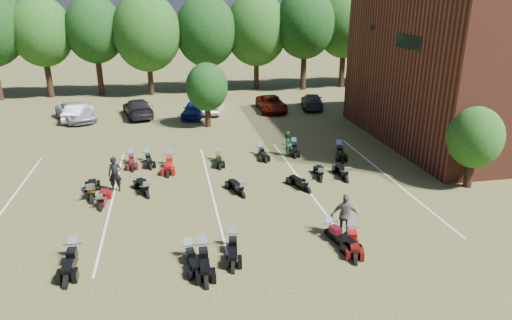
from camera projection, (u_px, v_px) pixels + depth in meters
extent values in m
plane|color=brown|center=(281.00, 211.00, 21.61)|extent=(160.00, 160.00, 0.00)
imported|color=silver|center=(78.00, 112.00, 37.13)|extent=(1.96, 4.23, 1.34)
imported|color=#9B9CA3|center=(76.00, 112.00, 37.04)|extent=(4.21, 5.58, 1.41)
imported|color=black|center=(138.00, 108.00, 38.23)|extent=(3.01, 5.38, 1.47)
imported|color=navy|center=(195.00, 109.00, 38.11)|extent=(2.71, 4.36, 1.39)
imported|color=#ADADA8|center=(214.00, 105.00, 39.45)|extent=(2.37, 4.24, 1.32)
imported|color=#590F05|center=(271.00, 104.00, 40.13)|extent=(2.20, 4.69, 1.30)
imported|color=#313135|center=(312.00, 101.00, 41.07)|extent=(2.75, 4.73, 1.29)
imported|color=black|center=(115.00, 174.00, 23.57)|extent=(0.69, 0.46, 1.86)
imported|color=#235E2F|center=(287.00, 144.00, 28.86)|extent=(0.97, 0.92, 1.59)
imported|color=#5E5650|center=(345.00, 215.00, 19.16)|extent=(1.20, 0.78, 1.89)
cube|color=black|center=(372.00, 28.00, 31.80)|extent=(0.30, 0.40, 0.30)
cube|color=black|center=(408.00, 42.00, 27.38)|extent=(0.06, 3.00, 0.80)
cylinder|color=black|center=(53.00, 77.00, 44.82)|extent=(0.58, 0.58, 4.08)
ellipsoid|color=#1E4C19|center=(46.00, 32.00, 43.35)|extent=(6.00, 6.00, 6.90)
cylinder|color=black|center=(105.00, 76.00, 45.71)|extent=(0.57, 0.58, 4.08)
ellipsoid|color=#1E4C19|center=(100.00, 31.00, 44.25)|extent=(6.00, 6.00, 6.90)
cylinder|color=black|center=(156.00, 74.00, 46.60)|extent=(0.57, 0.58, 4.08)
ellipsoid|color=#1E4C19|center=(153.00, 30.00, 45.14)|extent=(6.00, 6.00, 6.90)
cylinder|color=black|center=(205.00, 72.00, 47.50)|extent=(0.58, 0.58, 4.08)
ellipsoid|color=#1E4C19|center=(203.00, 30.00, 46.03)|extent=(6.00, 6.00, 6.90)
cylinder|color=black|center=(252.00, 71.00, 48.39)|extent=(0.57, 0.58, 4.08)
ellipsoid|color=#1E4C19|center=(252.00, 29.00, 46.93)|extent=(6.00, 6.00, 6.90)
cylinder|color=black|center=(298.00, 70.00, 49.29)|extent=(0.57, 0.58, 4.08)
ellipsoid|color=#1E4C19|center=(299.00, 28.00, 47.82)|extent=(6.00, 6.00, 6.90)
cylinder|color=black|center=(341.00, 68.00, 50.18)|extent=(0.57, 0.58, 4.08)
ellipsoid|color=#1E4C19|center=(344.00, 28.00, 48.71)|extent=(6.00, 6.00, 6.90)
cylinder|color=black|center=(384.00, 67.00, 51.07)|extent=(0.58, 0.58, 4.08)
ellipsoid|color=#1E4C19|center=(387.00, 27.00, 49.61)|extent=(6.00, 6.00, 6.90)
cylinder|color=black|center=(424.00, 66.00, 51.97)|extent=(0.58, 0.58, 4.08)
ellipsoid|color=#1E4C19|center=(429.00, 27.00, 50.50)|extent=(6.00, 6.00, 6.90)
cylinder|color=black|center=(469.00, 172.00, 24.12)|extent=(0.24, 0.24, 1.71)
sphere|color=#1E4C19|center=(475.00, 137.00, 23.47)|extent=(2.80, 2.80, 2.80)
cylinder|color=black|center=(208.00, 115.00, 35.24)|extent=(0.24, 0.24, 1.90)
sphere|color=#1E4C19|center=(207.00, 87.00, 34.50)|extent=(3.20, 3.20, 3.20)
cube|color=silver|center=(5.00, 207.00, 22.06)|extent=(0.10, 14.00, 0.01)
cube|color=silver|center=(112.00, 199.00, 22.95)|extent=(0.10, 14.00, 0.01)
cube|color=silver|center=(212.00, 191.00, 23.85)|extent=(0.10, 14.00, 0.01)
cube|color=silver|center=(303.00, 184.00, 24.74)|extent=(0.10, 14.00, 0.01)
cube|color=silver|center=(389.00, 177.00, 25.63)|extent=(0.10, 14.00, 0.01)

